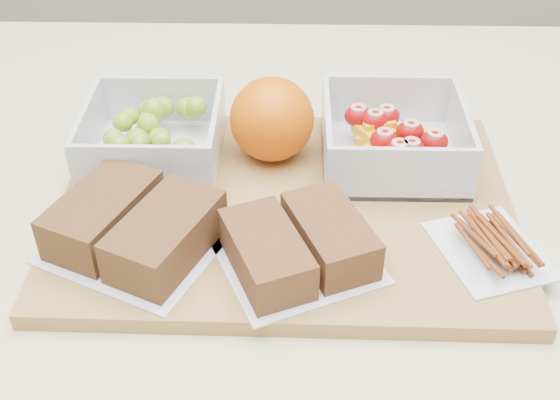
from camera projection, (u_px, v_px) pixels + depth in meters
The scene contains 7 objects.
cutting_board at pixel (286, 208), 0.66m from camera, with size 0.42×0.30×0.02m, color #A47B43.
grape_container at pixel (155, 135), 0.70m from camera, with size 0.13×0.13×0.06m.
fruit_container at pixel (393, 141), 0.69m from camera, with size 0.14×0.14×0.06m.
orange at pixel (272, 119), 0.69m from camera, with size 0.08×0.08×0.08m, color #D55A05.
sandwich_bag_left at pixel (134, 226), 0.59m from camera, with size 0.18×0.17×0.04m.
sandwich_bag_center at pixel (299, 246), 0.58m from camera, with size 0.16×0.15×0.04m.
pretzel_bag at pixel (491, 242), 0.59m from camera, with size 0.11×0.12×0.02m.
Camera 1 is at (0.00, -0.48, 1.32)m, focal length 45.00 mm.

